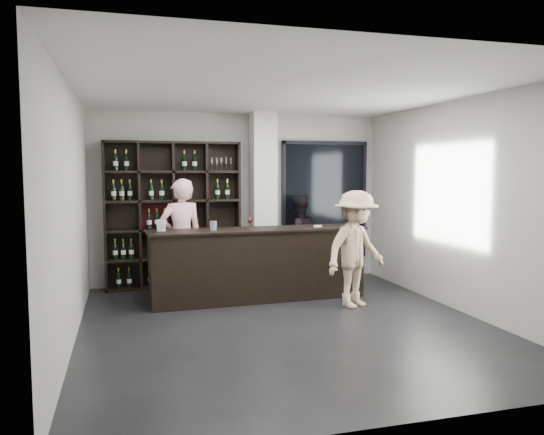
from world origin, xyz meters
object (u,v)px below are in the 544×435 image
object	(u,v)px
wine_shelf	(173,215)
tasting_counter	(259,264)
taster_pink	(181,238)
taster_black	(298,238)
customer	(356,249)

from	to	relation	value
wine_shelf	tasting_counter	world-z (taller)	wine_shelf
taster_pink	wine_shelf	bearing A→B (deg)	-97.90
wine_shelf	taster_pink	world-z (taller)	wine_shelf
taster_black	customer	xyz separation A→B (m)	(0.26, -1.82, 0.07)
customer	tasting_counter	bearing A→B (deg)	125.20
customer	taster_pink	bearing A→B (deg)	128.06
wine_shelf	taster_black	distance (m)	2.15
taster_pink	customer	size ratio (longest dim) A/B	1.09
wine_shelf	taster_black	bearing A→B (deg)	-4.49
taster_black	tasting_counter	bearing A→B (deg)	37.82
taster_pink	customer	world-z (taller)	taster_pink
tasting_counter	customer	world-z (taller)	customer
taster_black	taster_pink	bearing A→B (deg)	4.95
tasting_counter	taster_pink	xyz separation A→B (m)	(-1.09, 0.52, 0.36)
tasting_counter	customer	xyz separation A→B (m)	(1.22, -0.76, 0.29)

